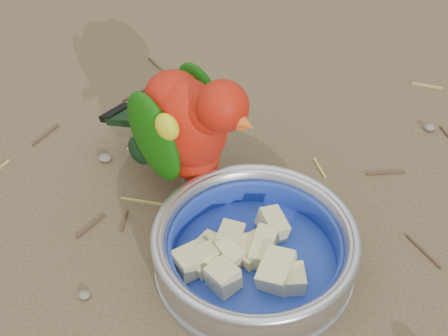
# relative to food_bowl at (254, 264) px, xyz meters

# --- Properties ---
(ground) EXTENTS (60.00, 60.00, 0.00)m
(ground) POSITION_rel_food_bowl_xyz_m (-0.07, 0.01, -0.01)
(ground) COLOR brown
(food_bowl) EXTENTS (0.23, 0.23, 0.02)m
(food_bowl) POSITION_rel_food_bowl_xyz_m (0.00, 0.00, 0.00)
(food_bowl) COLOR #B2B2BA
(food_bowl) RESTS_ON ground
(bowl_wall) EXTENTS (0.23, 0.23, 0.04)m
(bowl_wall) POSITION_rel_food_bowl_xyz_m (0.00, 0.00, 0.03)
(bowl_wall) COLOR #B2B2BA
(bowl_wall) RESTS_ON food_bowl
(fruit_wedges) EXTENTS (0.14, 0.14, 0.03)m
(fruit_wedges) POSITION_rel_food_bowl_xyz_m (0.00, 0.00, 0.02)
(fruit_wedges) COLOR beige
(fruit_wedges) RESTS_ON food_bowl
(lory_parrot) EXTENTS (0.25, 0.21, 0.19)m
(lory_parrot) POSITION_rel_food_bowl_xyz_m (-0.11, 0.11, 0.09)
(lory_parrot) COLOR #B11709
(lory_parrot) RESTS_ON ground
(ground_debris) EXTENTS (0.90, 0.80, 0.01)m
(ground_debris) POSITION_rel_food_bowl_xyz_m (-0.07, 0.11, -0.01)
(ground_debris) COLOR #AA9C4A
(ground_debris) RESTS_ON ground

